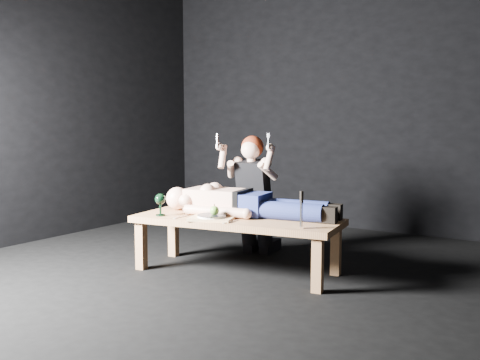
{
  "coord_description": "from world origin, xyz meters",
  "views": [
    {
      "loc": [
        2.28,
        -3.45,
        1.2
      ],
      "look_at": [
        -0.1,
        0.22,
        0.75
      ],
      "focal_mm": 40.74,
      "sensor_mm": 36.0,
      "label": 1
    }
  ],
  "objects_px": {
    "kneeling_woman": "(256,194)",
    "carving_knife": "(301,210)",
    "table": "(237,245)",
    "goblet": "(160,205)",
    "lying_man": "(249,200)",
    "serving_tray": "(212,218)"
  },
  "relations": [
    {
      "from": "kneeling_woman",
      "to": "carving_knife",
      "type": "relative_size",
      "value": 4.16
    },
    {
      "from": "table",
      "to": "kneeling_woman",
      "type": "xyz_separation_m",
      "value": [
        -0.19,
        0.62,
        0.34
      ]
    },
    {
      "from": "kneeling_woman",
      "to": "goblet",
      "type": "height_order",
      "value": "kneeling_woman"
    },
    {
      "from": "table",
      "to": "kneeling_woman",
      "type": "bearing_deg",
      "value": 99.05
    },
    {
      "from": "table",
      "to": "serving_tray",
      "type": "relative_size",
      "value": 4.98
    },
    {
      "from": "table",
      "to": "goblet",
      "type": "relative_size",
      "value": 9.12
    },
    {
      "from": "lying_man",
      "to": "carving_knife",
      "type": "xyz_separation_m",
      "value": [
        0.62,
        -0.27,
        0.01
      ]
    },
    {
      "from": "kneeling_woman",
      "to": "serving_tray",
      "type": "bearing_deg",
      "value": -90.63
    },
    {
      "from": "lying_man",
      "to": "goblet",
      "type": "bearing_deg",
      "value": -153.39
    },
    {
      "from": "table",
      "to": "carving_knife",
      "type": "xyz_separation_m",
      "value": [
        0.65,
        -0.13,
        0.36
      ]
    },
    {
      "from": "lying_man",
      "to": "carving_knife",
      "type": "distance_m",
      "value": 0.68
    },
    {
      "from": "table",
      "to": "serving_tray",
      "type": "distance_m",
      "value": 0.32
    },
    {
      "from": "table",
      "to": "lying_man",
      "type": "height_order",
      "value": "lying_man"
    },
    {
      "from": "lying_man",
      "to": "kneeling_woman",
      "type": "xyz_separation_m",
      "value": [
        -0.22,
        0.48,
        -0.01
      ]
    },
    {
      "from": "lying_man",
      "to": "kneeling_woman",
      "type": "bearing_deg",
      "value": 106.58
    },
    {
      "from": "lying_man",
      "to": "serving_tray",
      "type": "xyz_separation_m",
      "value": [
        -0.14,
        -0.34,
        -0.12
      ]
    },
    {
      "from": "table",
      "to": "goblet",
      "type": "bearing_deg",
      "value": -162.32
    },
    {
      "from": "kneeling_woman",
      "to": "serving_tray",
      "type": "relative_size",
      "value": 3.35
    },
    {
      "from": "serving_tray",
      "to": "goblet",
      "type": "height_order",
      "value": "goblet"
    },
    {
      "from": "kneeling_woman",
      "to": "goblet",
      "type": "bearing_deg",
      "value": -119.31
    },
    {
      "from": "kneeling_woman",
      "to": "lying_man",
      "type": "bearing_deg",
      "value": -71.84
    },
    {
      "from": "carving_knife",
      "to": "goblet",
      "type": "bearing_deg",
      "value": 178.41
    }
  ]
}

